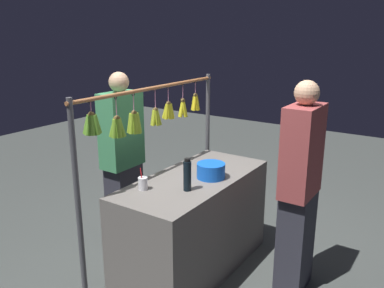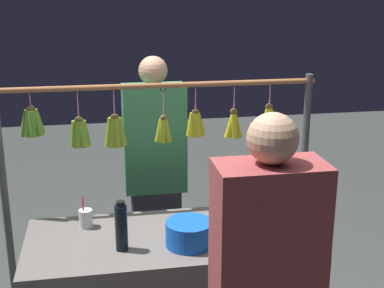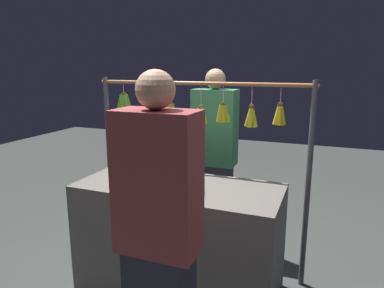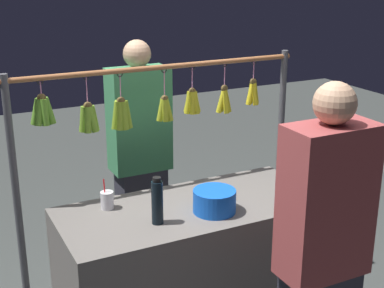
{
  "view_description": "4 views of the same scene",
  "coord_description": "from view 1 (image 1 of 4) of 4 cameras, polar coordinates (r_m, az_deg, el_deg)",
  "views": [
    {
      "loc": [
        2.74,
        1.82,
        2.13
      ],
      "look_at": [
        0.03,
        0.0,
        1.2
      ],
      "focal_mm": 37.66,
      "sensor_mm": 36.0,
      "label": 1
    },
    {
      "loc": [
        0.35,
        2.64,
        2.21
      ],
      "look_at": [
        -0.12,
        0.0,
        1.4
      ],
      "focal_mm": 50.3,
      "sensor_mm": 36.0,
      "label": 2
    },
    {
      "loc": [
        -1.04,
        2.35,
        1.78
      ],
      "look_at": [
        -0.11,
        0.0,
        1.22
      ],
      "focal_mm": 33.11,
      "sensor_mm": 36.0,
      "label": 3
    },
    {
      "loc": [
        1.33,
        2.66,
        2.25
      ],
      "look_at": [
        -0.0,
        0.0,
        1.27
      ],
      "focal_mm": 52.08,
      "sensor_mm": 36.0,
      "label": 4
    }
  ],
  "objects": [
    {
      "name": "drink_cup",
      "position": [
        3.26,
        -6.97,
        -5.57
      ],
      "size": [
        0.08,
        0.08,
        0.18
      ],
      "color": "silver",
      "rests_on": "market_counter"
    },
    {
      "name": "blue_bucket",
      "position": [
        3.49,
        2.7,
        -3.78
      ],
      "size": [
        0.25,
        0.25,
        0.13
      ],
      "primitive_type": "cylinder",
      "color": "blue",
      "rests_on": "market_counter"
    },
    {
      "name": "ground_plane",
      "position": [
        3.91,
        0.22,
        -17.05
      ],
      "size": [
        12.0,
        12.0,
        0.0
      ],
      "primitive_type": "plane",
      "color": "#3F4441"
    },
    {
      "name": "customer_person",
      "position": [
        3.39,
        14.94,
        -6.4
      ],
      "size": [
        0.42,
        0.23,
        1.76
      ],
      "color": "#2D2D38",
      "rests_on": "ground"
    },
    {
      "name": "market_counter",
      "position": [
        3.69,
        0.22,
        -11.25
      ],
      "size": [
        1.56,
        0.69,
        0.89
      ],
      "primitive_type": "cube",
      "color": "#66605B",
      "rests_on": "ground"
    },
    {
      "name": "display_rack",
      "position": [
        3.6,
        -6.08,
        1.26
      ],
      "size": [
        1.9,
        0.14,
        1.68
      ],
      "color": "#4C4C51",
      "rests_on": "ground"
    },
    {
      "name": "water_bottle",
      "position": [
        3.2,
        -0.67,
        -4.45
      ],
      "size": [
        0.06,
        0.06,
        0.27
      ],
      "color": "black",
      "rests_on": "market_counter"
    },
    {
      "name": "vendor_person",
      "position": [
        4.03,
        -9.77,
        -2.6
      ],
      "size": [
        0.42,
        0.23,
        1.75
      ],
      "color": "#2D2D38",
      "rests_on": "ground"
    }
  ]
}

